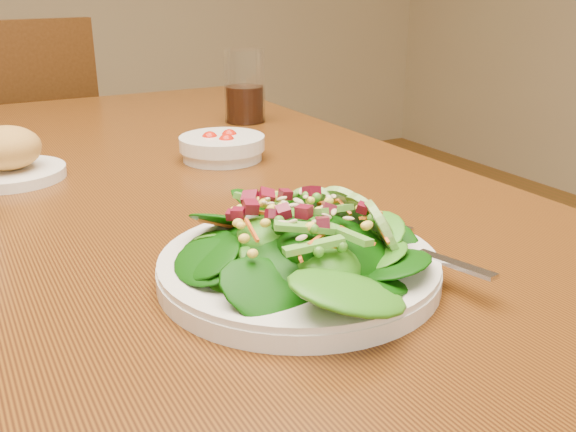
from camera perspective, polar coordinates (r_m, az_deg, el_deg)
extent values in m
cube|color=#60340E|center=(0.89, -14.26, 1.48)|extent=(0.90, 1.40, 0.04)
cylinder|color=#3B200A|center=(1.71, -6.29, -2.24)|extent=(0.07, 0.07, 0.71)
cube|color=#3B200A|center=(1.90, -23.48, 1.14)|extent=(0.47, 0.47, 0.04)
cylinder|color=#3B200A|center=(2.19, -19.11, -2.28)|extent=(0.04, 0.04, 0.41)
cylinder|color=#3B200A|center=(1.87, -15.79, -5.87)|extent=(0.04, 0.04, 0.41)
cube|color=#3B200A|center=(1.65, -23.12, 7.57)|extent=(0.41, 0.08, 0.47)
cylinder|color=silver|center=(0.59, 0.94, -4.87)|extent=(0.26, 0.26, 0.02)
ellipsoid|color=#073A03|center=(0.58, 0.96, -2.40)|extent=(0.17, 0.17, 0.04)
cube|color=silver|center=(0.62, 11.16, -2.71)|extent=(0.05, 0.18, 0.01)
cylinder|color=silver|center=(0.96, -23.43, 3.46)|extent=(0.15, 0.15, 0.01)
ellipsoid|color=#B18247|center=(0.95, -23.74, 5.59)|extent=(0.09, 0.09, 0.06)
cylinder|color=silver|center=(0.98, -5.87, 6.07)|extent=(0.13, 0.13, 0.04)
sphere|color=red|center=(0.99, -5.23, 6.92)|extent=(0.03, 0.03, 0.03)
sphere|color=red|center=(0.98, -6.96, 6.70)|extent=(0.03, 0.03, 0.03)
sphere|color=red|center=(0.96, -5.48, 6.47)|extent=(0.03, 0.03, 0.03)
cylinder|color=silver|center=(1.24, -3.89, 11.44)|extent=(0.08, 0.08, 0.14)
cylinder|color=black|center=(1.24, -3.85, 9.90)|extent=(0.07, 0.07, 0.07)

